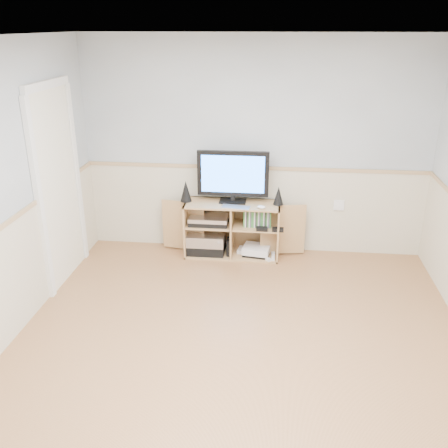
{
  "coord_description": "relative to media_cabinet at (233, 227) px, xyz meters",
  "views": [
    {
      "loc": [
        0.26,
        -3.4,
        2.58
      ],
      "look_at": [
        -0.25,
        1.2,
        0.72
      ],
      "focal_mm": 40.0,
      "sensor_mm": 36.0,
      "label": 1
    }
  ],
  "objects": [
    {
      "name": "room",
      "position": [
        0.18,
        -1.94,
        0.88
      ],
      "size": [
        4.04,
        4.54,
        2.54
      ],
      "color": "#B27F4F",
      "rests_on": "ground"
    },
    {
      "name": "media_cabinet",
      "position": [
        0.0,
        0.0,
        0.0
      ],
      "size": [
        1.72,
        0.41,
        0.65
      ],
      "color": "tan",
      "rests_on": "floor"
    },
    {
      "name": "monitor",
      "position": [
        0.0,
        -0.0,
        0.64
      ],
      "size": [
        0.82,
        0.18,
        0.6
      ],
      "color": "black",
      "rests_on": "media_cabinet"
    },
    {
      "name": "speaker_left",
      "position": [
        -0.55,
        -0.03,
        0.44
      ],
      "size": [
        0.13,
        0.13,
        0.24
      ],
      "primitive_type": "cone",
      "color": "black",
      "rests_on": "media_cabinet"
    },
    {
      "name": "speaker_right",
      "position": [
        0.53,
        -0.03,
        0.43
      ],
      "size": [
        0.12,
        0.12,
        0.21
      ],
      "primitive_type": "cone",
      "color": "black",
      "rests_on": "media_cabinet"
    },
    {
      "name": "keyboard",
      "position": [
        0.05,
        -0.19,
        0.32
      ],
      "size": [
        0.33,
        0.17,
        0.01
      ],
      "primitive_type": "cube",
      "rotation": [
        0.0,
        0.0,
        -0.14
      ],
      "color": "silver",
      "rests_on": "media_cabinet"
    },
    {
      "name": "mouse",
      "position": [
        0.34,
        -0.19,
        0.34
      ],
      "size": [
        0.11,
        0.08,
        0.04
      ],
      "primitive_type": "ellipsoid",
      "rotation": [
        0.0,
        0.0,
        -0.19
      ],
      "color": "white",
      "rests_on": "media_cabinet"
    },
    {
      "name": "av_components",
      "position": [
        -0.3,
        -0.05,
        -0.11
      ],
      "size": [
        0.53,
        0.34,
        0.47
      ],
      "color": "black",
      "rests_on": "media_cabinet"
    },
    {
      "name": "game_consoles",
      "position": [
        0.28,
        -0.06,
        -0.26
      ],
      "size": [
        0.46,
        0.3,
        0.11
      ],
      "color": "white",
      "rests_on": "media_cabinet"
    },
    {
      "name": "game_cases",
      "position": [
        0.3,
        -0.07,
        0.15
      ],
      "size": [
        0.32,
        0.13,
        0.19
      ],
      "primitive_type": "cube",
      "color": "#3F8C3F",
      "rests_on": "media_cabinet"
    },
    {
      "name": "wall_outlet",
      "position": [
        1.24,
        0.17,
        0.27
      ],
      "size": [
        0.12,
        0.03,
        0.12
      ],
      "primitive_type": "cube",
      "color": "white",
      "rests_on": "wall_back"
    }
  ]
}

